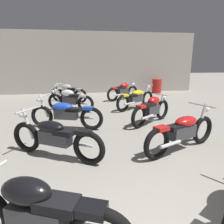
{
  "coord_description": "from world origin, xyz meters",
  "views": [
    {
      "loc": [
        -0.84,
        -0.82,
        1.92
      ],
      "look_at": [
        0.0,
        4.46,
        0.55
      ],
      "focal_mm": 32.13,
      "sensor_mm": 36.0,
      "label": 1
    }
  ],
  "objects_px": {
    "motorcycle_right_row_3": "(136,98)",
    "motorcycle_right_row_2": "(152,109)",
    "motorcycle_left_row_1": "(55,137)",
    "motorcycle_left_row_3": "(70,100)",
    "motorcycle_left_row_4": "(68,92)",
    "motorcycle_right_row_1": "(183,131)",
    "oil_drum": "(157,86)",
    "motorcycle_left_row_0": "(37,215)",
    "motorcycle_right_row_4": "(123,91)",
    "motorcycle_left_row_2": "(66,114)"
  },
  "relations": [
    {
      "from": "motorcycle_right_row_3",
      "to": "motorcycle_right_row_2",
      "type": "bearing_deg",
      "value": -91.6
    },
    {
      "from": "motorcycle_left_row_1",
      "to": "motorcycle_right_row_3",
      "type": "xyz_separation_m",
      "value": [
        2.78,
        3.9,
        0.0
      ]
    },
    {
      "from": "motorcycle_left_row_1",
      "to": "motorcycle_right_row_2",
      "type": "relative_size",
      "value": 1.17
    },
    {
      "from": "motorcycle_left_row_3",
      "to": "motorcycle_left_row_4",
      "type": "xyz_separation_m",
      "value": [
        -0.15,
        1.86,
        0.0
      ]
    },
    {
      "from": "motorcycle_left_row_3",
      "to": "motorcycle_left_row_4",
      "type": "bearing_deg",
      "value": 94.74
    },
    {
      "from": "motorcycle_right_row_1",
      "to": "oil_drum",
      "type": "xyz_separation_m",
      "value": [
        2.46,
        7.84,
        -0.03
      ]
    },
    {
      "from": "oil_drum",
      "to": "motorcycle_left_row_0",
      "type": "bearing_deg",
      "value": -117.16
    },
    {
      "from": "motorcycle_left_row_4",
      "to": "oil_drum",
      "type": "relative_size",
      "value": 2.05
    },
    {
      "from": "motorcycle_left_row_1",
      "to": "oil_drum",
      "type": "relative_size",
      "value": 2.27
    },
    {
      "from": "motorcycle_left_row_0",
      "to": "motorcycle_left_row_4",
      "type": "relative_size",
      "value": 1.07
    },
    {
      "from": "motorcycle_right_row_3",
      "to": "motorcycle_right_row_4",
      "type": "relative_size",
      "value": 1.05
    },
    {
      "from": "motorcycle_left_row_1",
      "to": "oil_drum",
      "type": "bearing_deg",
      "value": 56.36
    },
    {
      "from": "motorcycle_left_row_3",
      "to": "motorcycle_left_row_4",
      "type": "relative_size",
      "value": 1.04
    },
    {
      "from": "motorcycle_left_row_3",
      "to": "motorcycle_left_row_4",
      "type": "height_order",
      "value": "same"
    },
    {
      "from": "motorcycle_left_row_0",
      "to": "motorcycle_left_row_2",
      "type": "bearing_deg",
      "value": 89.69
    },
    {
      "from": "motorcycle_left_row_2",
      "to": "oil_drum",
      "type": "bearing_deg",
      "value": 49.57
    },
    {
      "from": "motorcycle_left_row_0",
      "to": "motorcycle_left_row_1",
      "type": "xyz_separation_m",
      "value": [
        -0.08,
        2.15,
        -0.01
      ]
    },
    {
      "from": "motorcycle_right_row_3",
      "to": "motorcycle_right_row_4",
      "type": "xyz_separation_m",
      "value": [
        -0.12,
        1.99,
        0.01
      ]
    },
    {
      "from": "motorcycle_right_row_2",
      "to": "oil_drum",
      "type": "relative_size",
      "value": 1.93
    },
    {
      "from": "motorcycle_left_row_0",
      "to": "oil_drum",
      "type": "height_order",
      "value": "motorcycle_left_row_0"
    },
    {
      "from": "motorcycle_right_row_2",
      "to": "motorcycle_right_row_4",
      "type": "distance_m",
      "value": 3.98
    },
    {
      "from": "motorcycle_left_row_1",
      "to": "motorcycle_right_row_1",
      "type": "xyz_separation_m",
      "value": [
        2.69,
        -0.1,
        0.0
      ]
    },
    {
      "from": "motorcycle_right_row_1",
      "to": "motorcycle_right_row_4",
      "type": "distance_m",
      "value": 5.99
    },
    {
      "from": "motorcycle_right_row_4",
      "to": "oil_drum",
      "type": "xyz_separation_m",
      "value": [
        2.5,
        1.85,
        -0.03
      ]
    },
    {
      "from": "motorcycle_left_row_0",
      "to": "motorcycle_right_row_3",
      "type": "xyz_separation_m",
      "value": [
        2.7,
        6.05,
        -0.01
      ]
    },
    {
      "from": "motorcycle_left_row_3",
      "to": "motorcycle_right_row_1",
      "type": "distance_m",
      "value": 4.75
    },
    {
      "from": "motorcycle_right_row_1",
      "to": "motorcycle_right_row_2",
      "type": "height_order",
      "value": "motorcycle_right_row_1"
    },
    {
      "from": "motorcycle_left_row_2",
      "to": "motorcycle_left_row_1",
      "type": "bearing_deg",
      "value": -93.13
    },
    {
      "from": "motorcycle_right_row_2",
      "to": "oil_drum",
      "type": "distance_m",
      "value": 6.32
    },
    {
      "from": "motorcycle_right_row_3",
      "to": "motorcycle_right_row_4",
      "type": "bearing_deg",
      "value": 93.43
    },
    {
      "from": "motorcycle_left_row_0",
      "to": "motorcycle_left_row_2",
      "type": "relative_size",
      "value": 0.89
    },
    {
      "from": "motorcycle_left_row_1",
      "to": "motorcycle_left_row_4",
      "type": "height_order",
      "value": "motorcycle_left_row_1"
    },
    {
      "from": "motorcycle_left_row_2",
      "to": "motorcycle_right_row_4",
      "type": "xyz_separation_m",
      "value": [
        2.56,
        4.08,
        0.01
      ]
    },
    {
      "from": "motorcycle_right_row_2",
      "to": "oil_drum",
      "type": "xyz_separation_m",
      "value": [
        2.43,
        5.84,
        -0.03
      ]
    },
    {
      "from": "motorcycle_left_row_2",
      "to": "motorcycle_left_row_4",
      "type": "relative_size",
      "value": 1.2
    },
    {
      "from": "motorcycle_right_row_1",
      "to": "oil_drum",
      "type": "distance_m",
      "value": 8.22
    },
    {
      "from": "motorcycle_left_row_1",
      "to": "motorcycle_left_row_2",
      "type": "bearing_deg",
      "value": 86.87
    },
    {
      "from": "motorcycle_right_row_2",
      "to": "motorcycle_right_row_3",
      "type": "bearing_deg",
      "value": 88.4
    },
    {
      "from": "motorcycle_left_row_0",
      "to": "motorcycle_left_row_2",
      "type": "distance_m",
      "value": 3.96
    },
    {
      "from": "motorcycle_left_row_3",
      "to": "motorcycle_left_row_4",
      "type": "distance_m",
      "value": 1.87
    },
    {
      "from": "motorcycle_right_row_2",
      "to": "motorcycle_left_row_3",
      "type": "bearing_deg",
      "value": 142.4
    },
    {
      "from": "motorcycle_right_row_2",
      "to": "motorcycle_right_row_4",
      "type": "relative_size",
      "value": 0.92
    },
    {
      "from": "motorcycle_left_row_0",
      "to": "motorcycle_left_row_2",
      "type": "xyz_separation_m",
      "value": [
        0.02,
        3.96,
        -0.01
      ]
    },
    {
      "from": "motorcycle_right_row_4",
      "to": "motorcycle_left_row_0",
      "type": "bearing_deg",
      "value": -107.8
    },
    {
      "from": "oil_drum",
      "to": "motorcycle_left_row_1",
      "type": "bearing_deg",
      "value": -123.64
    },
    {
      "from": "motorcycle_right_row_2",
      "to": "motorcycle_left_row_0",
      "type": "bearing_deg",
      "value": -123.09
    },
    {
      "from": "motorcycle_right_row_3",
      "to": "oil_drum",
      "type": "relative_size",
      "value": 2.21
    },
    {
      "from": "motorcycle_right_row_3",
      "to": "motorcycle_left_row_0",
      "type": "bearing_deg",
      "value": -114.04
    },
    {
      "from": "motorcycle_left_row_2",
      "to": "motorcycle_left_row_4",
      "type": "height_order",
      "value": "motorcycle_left_row_2"
    },
    {
      "from": "motorcycle_left_row_0",
      "to": "motorcycle_left_row_3",
      "type": "relative_size",
      "value": 1.03
    }
  ]
}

